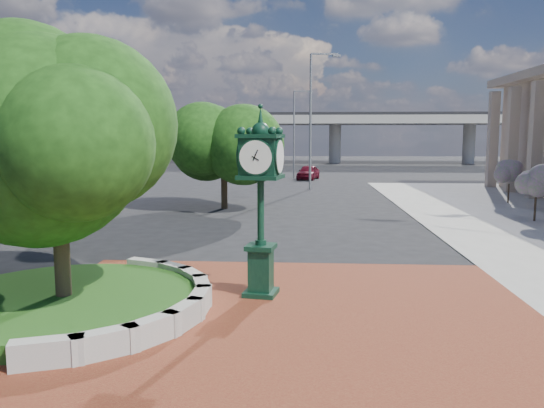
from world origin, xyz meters
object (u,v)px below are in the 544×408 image
at_px(parked_car, 308,172).
at_px(post_clock, 261,194).
at_px(street_lamp_far, 296,127).
at_px(street_lamp_near, 314,111).

bearing_deg(parked_car, post_clock, -79.06).
bearing_deg(street_lamp_far, post_clock, -90.22).
distance_m(post_clock, parked_car, 37.55).
bearing_deg(street_lamp_far, parked_car, -43.34).
relative_size(street_lamp_near, street_lamp_far, 1.22).
bearing_deg(street_lamp_near, post_clock, -93.48).
distance_m(street_lamp_near, street_lamp_far, 11.07).
relative_size(post_clock, street_lamp_near, 0.47).
xyz_separation_m(street_lamp_near, street_lamp_far, (-1.54, 10.91, -1.08)).
xyz_separation_m(post_clock, parked_car, (1.36, 37.47, -1.94)).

